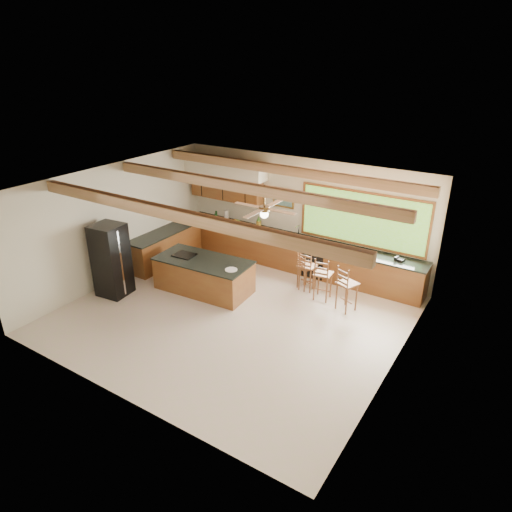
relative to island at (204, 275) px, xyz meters
The scene contains 9 objects.
ground 1.49m from the island, 24.76° to the right, with size 7.20×7.20×0.00m, color beige.
room_shell 2.12m from the island, ahead, with size 7.27×6.54×3.02m.
counter_run 1.98m from the island, 75.93° to the left, with size 7.12×3.10×1.27m.
island is the anchor object (origin of this frame).
refrigerator 2.24m from the island, 143.04° to the right, with size 0.77×0.75×1.79m.
bar_stool_a 2.55m from the island, 32.44° to the left, with size 0.39×0.39×1.07m.
bar_stool_b 2.51m from the island, 33.30° to the left, with size 0.46×0.46×0.98m.
bar_stool_c 2.91m from the island, 22.68° to the left, with size 0.43×0.43×1.11m.
bar_stool_d 3.49m from the island, 15.67° to the left, with size 0.52×0.52×1.12m.
Camera 1 is at (5.21, -7.22, 5.46)m, focal length 32.00 mm.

